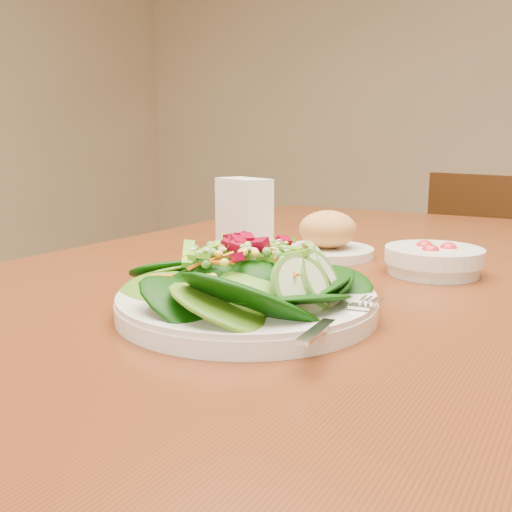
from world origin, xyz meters
name	(u,v)px	position (x,y,z in m)	size (l,w,h in m)	color
dining_table	(331,324)	(0.00, 0.00, 0.65)	(0.90, 1.40, 0.75)	#61290F
chair_far	(495,295)	(0.09, 1.13, 0.44)	(0.49, 0.49, 0.84)	black
salad_plate	(254,288)	(0.04, -0.30, 0.78)	(0.29, 0.29, 0.08)	silver
bread_plate	(327,238)	(-0.03, 0.04, 0.78)	(0.15, 0.15, 0.08)	silver
tomato_bowl	(434,260)	(0.16, 0.00, 0.77)	(0.14, 0.14, 0.05)	silver
napkin_holder	(244,213)	(-0.17, 0.00, 0.82)	(0.11, 0.09, 0.13)	white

